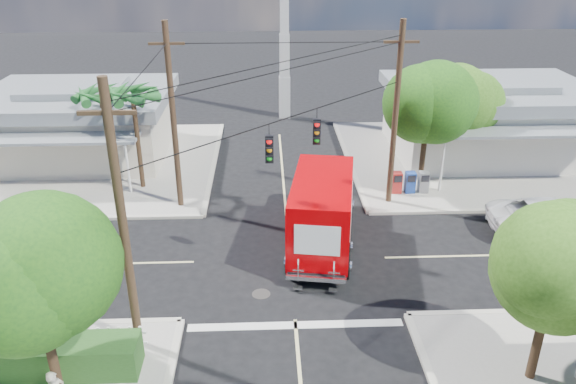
{
  "coord_description": "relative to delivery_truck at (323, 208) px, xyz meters",
  "views": [
    {
      "loc": [
        -0.92,
        -20.04,
        12.43
      ],
      "look_at": [
        0.0,
        2.0,
        2.2
      ],
      "focal_mm": 35.0,
      "sensor_mm": 36.0,
      "label": 1
    }
  ],
  "objects": [
    {
      "name": "picket_fence",
      "position": [
        -9.27,
        -6.97,
        -1.02
      ],
      "size": [
        5.94,
        0.06,
        1.0
      ],
      "color": "silver",
      "rests_on": "sidewalk_sw"
    },
    {
      "name": "hedge_sw",
      "position": [
        -9.47,
        -7.77,
        -1.01
      ],
      "size": [
        6.2,
        1.2,
        1.1
      ],
      "primitive_type": "cube",
      "color": "#21481A",
      "rests_on": "sidewalk_sw"
    },
    {
      "name": "sidewalk_ne",
      "position": [
        9.41,
        9.51,
        -1.63
      ],
      "size": [
        14.12,
        14.12,
        0.14
      ],
      "color": "#9D988E",
      "rests_on": "ground"
    },
    {
      "name": "building_ne",
      "position": [
        11.03,
        10.6,
        0.62
      ],
      "size": [
        11.8,
        10.2,
        4.5
      ],
      "color": "silver",
      "rests_on": "sidewalk_ne"
    },
    {
      "name": "palm_nw_front",
      "position": [
        -8.97,
        6.13,
        3.35
      ],
      "size": [
        3.01,
        3.08,
        5.59
      ],
      "color": "#422D1C",
      "rests_on": "sidewalk_nw"
    },
    {
      "name": "vending_boxes",
      "position": [
        5.03,
        4.83,
        -1.01
      ],
      "size": [
        1.9,
        0.5,
        1.1
      ],
      "color": "maroon",
      "rests_on": "sidewalk_ne"
    },
    {
      "name": "tree_ne_back",
      "position": [
        8.34,
        7.59,
        2.49
      ],
      "size": [
        3.77,
        3.66,
        5.82
      ],
      "color": "#422D1C",
      "rests_on": "sidewalk_ne"
    },
    {
      "name": "road_markings",
      "position": [
        -1.47,
        -2.84,
        -1.69
      ],
      "size": [
        32.0,
        32.0,
        0.01
      ],
      "color": "beige",
      "rests_on": "ground"
    },
    {
      "name": "sidewalk_nw",
      "position": [
        -12.35,
        9.51,
        -1.63
      ],
      "size": [
        14.12,
        14.12,
        0.14
      ],
      "color": "#9D988E",
      "rests_on": "ground"
    },
    {
      "name": "tree_ne_front",
      "position": [
        5.74,
        5.39,
        3.07
      ],
      "size": [
        4.21,
        4.14,
        6.66
      ],
      "color": "#422D1C",
      "rests_on": "sidewalk_ne"
    },
    {
      "name": "tree_sw_front",
      "position": [
        -8.46,
        -8.91,
        2.64
      ],
      "size": [
        3.88,
        3.78,
        6.03
      ],
      "color": "#422D1C",
      "rests_on": "sidewalk_sw"
    },
    {
      "name": "palm_nw_back",
      "position": [
        -10.97,
        7.63,
        2.98
      ],
      "size": [
        3.01,
        3.08,
        5.19
      ],
      "color": "#422D1C",
      "rests_on": "sidewalk_nw"
    },
    {
      "name": "building_nw",
      "position": [
        -13.47,
        11.1,
        0.52
      ],
      "size": [
        10.8,
        10.2,
        4.3
      ],
      "color": "beige",
      "rests_on": "sidewalk_nw"
    },
    {
      "name": "parked_car",
      "position": [
        10.45,
        0.4,
        -0.91
      ],
      "size": [
        5.83,
        2.97,
        1.58
      ],
      "primitive_type": "imported",
      "rotation": [
        0.0,
        0.0,
        1.51
      ],
      "color": "silver",
      "rests_on": "ground"
    },
    {
      "name": "tree_se",
      "position": [
        5.54,
        -8.61,
        2.35
      ],
      "size": [
        3.67,
        3.54,
        5.62
      ],
      "color": "#422D1C",
      "rests_on": "sidewalk_se"
    },
    {
      "name": "radio_tower",
      "position": [
        -0.97,
        18.63,
        3.95
      ],
      "size": [
        0.8,
        0.8,
        17.0
      ],
      "color": "silver",
      "rests_on": "ground"
    },
    {
      "name": "utility_poles",
      "position": [
        -3.06,
        0.24,
        2.98
      ],
      "size": [
        12.0,
        10.68,
        9.0
      ],
      "color": "#473321",
      "rests_on": "ground"
    },
    {
      "name": "delivery_truck",
      "position": [
        0.0,
        0.0,
        0.0
      ],
      "size": [
        3.53,
        7.97,
        3.34
      ],
      "color": "black",
      "rests_on": "ground"
    },
    {
      "name": "ground",
      "position": [
        -1.47,
        -1.37,
        -1.7
      ],
      "size": [
        120.0,
        120.0,
        0.0
      ],
      "primitive_type": "plane",
      "color": "black",
      "rests_on": "ground"
    }
  ]
}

